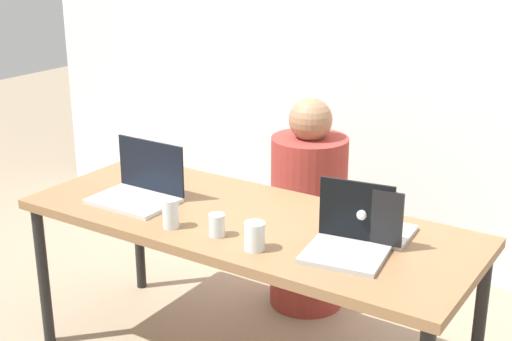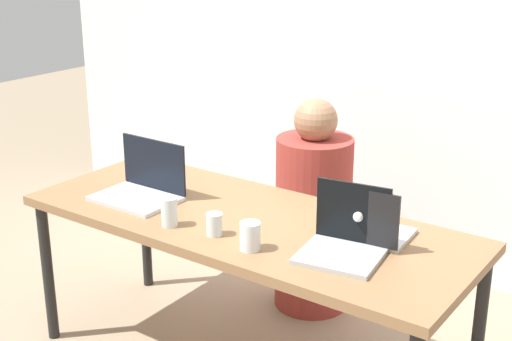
% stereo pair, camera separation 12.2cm
% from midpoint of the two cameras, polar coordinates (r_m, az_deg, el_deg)
% --- Properties ---
extents(back_wall, '(4.85, 0.10, 2.45)m').
position_cam_midpoint_polar(back_wall, '(3.91, 12.30, 9.81)').
color(back_wall, white).
rests_on(back_wall, ground).
extents(desk, '(1.87, 0.73, 0.71)m').
position_cam_midpoint_polar(desk, '(2.90, 0.37, -4.86)').
color(desk, olive).
rests_on(desk, ground).
extents(person_at_center, '(0.42, 0.42, 1.06)m').
position_cam_midpoint_polar(person_at_center, '(3.51, 5.58, -3.71)').
color(person_at_center, '#9B342D').
rests_on(person_at_center, ground).
extents(laptop_front_left, '(0.35, 0.29, 0.24)m').
position_cam_midpoint_polar(laptop_front_left, '(3.09, -7.96, -1.26)').
color(laptop_front_left, silver).
rests_on(laptop_front_left, desk).
extents(laptop_front_right, '(0.32, 0.30, 0.24)m').
position_cam_midpoint_polar(laptop_front_right, '(2.57, 8.46, -5.54)').
color(laptop_front_right, '#AFB1B3').
rests_on(laptop_front_right, desk).
extents(laptop_back_right, '(0.32, 0.27, 0.22)m').
position_cam_midpoint_polar(laptop_back_right, '(2.71, 10.12, -4.47)').
color(laptop_back_right, silver).
rests_on(laptop_back_right, desk).
extents(water_glass_center, '(0.06, 0.06, 0.09)m').
position_cam_midpoint_polar(water_glass_center, '(2.70, -2.05, -4.45)').
color(water_glass_center, silver).
rests_on(water_glass_center, desk).
extents(water_glass_right, '(0.08, 0.08, 0.11)m').
position_cam_midpoint_polar(water_glass_right, '(2.58, 0.90, -5.42)').
color(water_glass_right, white).
rests_on(water_glass_right, desk).
extents(water_glass_left, '(0.06, 0.06, 0.12)m').
position_cam_midpoint_polar(water_glass_left, '(2.79, -5.69, -3.48)').
color(water_glass_left, silver).
rests_on(water_glass_left, desk).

